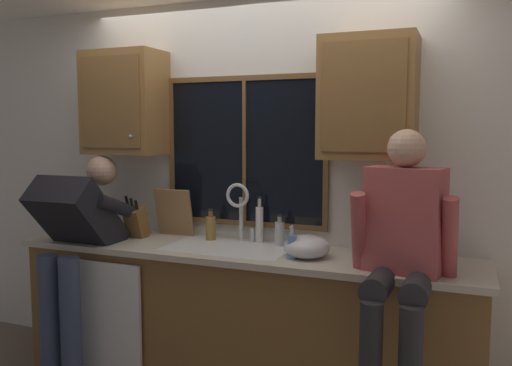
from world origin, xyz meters
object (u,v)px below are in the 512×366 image
(bottle_green_glass, at_px, (280,233))
(bottle_tall_clear, at_px, (211,227))
(knife_block, at_px, (137,222))
(soap_dispenser, at_px, (292,246))
(mixing_bowl, at_px, (307,247))
(cutting_board, at_px, (174,212))
(bottle_amber_small, at_px, (259,224))
(person_sitting_on_counter, at_px, (402,242))
(person_standing, at_px, (77,242))

(bottle_green_glass, xyz_separation_m, bottle_tall_clear, (-0.50, -0.00, 0.00))
(knife_block, distance_m, soap_dispenser, 1.21)
(mixing_bowl, distance_m, soap_dispenser, 0.10)
(cutting_board, xyz_separation_m, bottle_amber_small, (0.65, 0.00, -0.04))
(cutting_board, relative_size, bottle_amber_small, 1.09)
(person_sitting_on_counter, height_order, mixing_bowl, person_sitting_on_counter)
(cutting_board, bearing_deg, person_sitting_on_counter, -16.56)
(person_sitting_on_counter, distance_m, bottle_tall_clear, 1.40)
(person_sitting_on_counter, height_order, soap_dispenser, person_sitting_on_counter)
(knife_block, height_order, cutting_board, cutting_board)
(knife_block, xyz_separation_m, bottle_amber_small, (0.86, 0.17, 0.02))
(mixing_bowl, relative_size, bottle_tall_clear, 1.30)
(person_standing, bearing_deg, bottle_green_glass, 20.06)
(person_standing, distance_m, cutting_board, 0.69)
(knife_block, xyz_separation_m, cutting_board, (0.21, 0.16, 0.06))
(knife_block, bearing_deg, bottle_amber_small, 11.01)
(knife_block, height_order, bottle_amber_small, bottle_amber_small)
(person_sitting_on_counter, relative_size, bottle_tall_clear, 5.90)
(cutting_board, bearing_deg, bottle_green_glass, -2.71)
(person_standing, xyz_separation_m, bottle_green_glass, (1.26, 0.46, 0.07))
(knife_block, bearing_deg, person_sitting_on_counter, -9.98)
(person_sitting_on_counter, distance_m, bottle_green_glass, 0.94)
(bottle_tall_clear, xyz_separation_m, bottle_amber_small, (0.34, 0.05, 0.04))
(person_sitting_on_counter, bearing_deg, soap_dispenser, 166.72)
(cutting_board, height_order, bottle_tall_clear, cutting_board)
(cutting_board, height_order, bottle_amber_small, cutting_board)
(bottle_tall_clear, height_order, bottle_amber_small, bottle_amber_small)
(knife_block, xyz_separation_m, mixing_bowl, (1.27, -0.10, -0.05))
(mixing_bowl, relative_size, bottle_green_glass, 1.34)
(cutting_board, height_order, soap_dispenser, cutting_board)
(person_sitting_on_counter, height_order, cutting_board, person_sitting_on_counter)
(person_sitting_on_counter, bearing_deg, bottle_green_glass, 151.45)
(soap_dispenser, relative_size, bottle_amber_small, 0.64)
(bottle_green_glass, xyz_separation_m, bottle_amber_small, (-0.16, 0.04, 0.04))
(cutting_board, distance_m, bottle_amber_small, 0.65)
(mixing_bowl, height_order, soap_dispenser, soap_dispenser)
(knife_block, bearing_deg, mixing_bowl, -4.63)
(mixing_bowl, xyz_separation_m, soap_dispenser, (-0.07, -0.07, 0.01))
(cutting_board, height_order, mixing_bowl, cutting_board)
(bottle_green_glass, relative_size, bottle_amber_small, 0.66)
(person_sitting_on_counter, distance_m, cutting_board, 1.70)
(person_standing, height_order, bottle_tall_clear, person_standing)
(cutting_board, distance_m, bottle_tall_clear, 0.32)
(person_standing, height_order, bottle_green_glass, person_standing)
(person_standing, relative_size, knife_block, 4.64)
(knife_block, relative_size, bottle_tall_clear, 1.50)
(cutting_board, distance_m, soap_dispenser, 1.05)
(person_sitting_on_counter, bearing_deg, cutting_board, 163.44)
(person_standing, relative_size, mixing_bowl, 5.38)
(mixing_bowl, distance_m, bottle_amber_small, 0.49)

